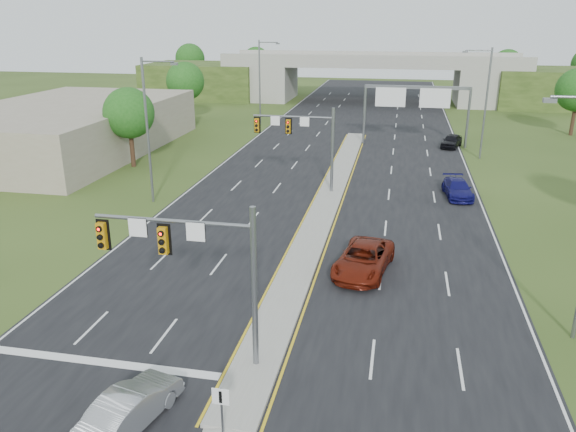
# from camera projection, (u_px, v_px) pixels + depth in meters

# --- Properties ---
(ground) EXTENTS (240.00, 240.00, 0.00)m
(ground) POSITION_uv_depth(u_px,v_px,m) (256.00, 367.00, 23.26)
(ground) COLOR #2C3F16
(ground) RESTS_ON ground
(road) EXTENTS (24.00, 160.00, 0.02)m
(road) POSITION_uv_depth(u_px,v_px,m) (344.00, 164.00, 55.62)
(road) COLOR black
(road) RESTS_ON ground
(median) EXTENTS (2.00, 54.00, 0.16)m
(median) POSITION_uv_depth(u_px,v_px,m) (328.00, 199.00, 44.50)
(median) COLOR gray
(median) RESTS_ON road
(median_nose) EXTENTS (2.00, 2.00, 0.16)m
(median_nose) POSITION_uv_depth(u_px,v_px,m) (228.00, 430.00, 19.53)
(median_nose) COLOR gray
(median_nose) RESTS_ON road
(lane_markings) EXTENTS (23.72, 160.00, 0.01)m
(lane_markings) POSITION_uv_depth(u_px,v_px,m) (330.00, 180.00, 50.10)
(lane_markings) COLOR gold
(lane_markings) RESTS_ON road
(signal_mast_near) EXTENTS (6.62, 0.60, 7.00)m
(signal_mast_near) POSITION_uv_depth(u_px,v_px,m) (198.00, 258.00, 22.04)
(signal_mast_near) COLOR slate
(signal_mast_near) RESTS_ON ground
(signal_mast_far) EXTENTS (6.62, 0.60, 7.00)m
(signal_mast_far) POSITION_uv_depth(u_px,v_px,m) (305.00, 136.00, 45.16)
(signal_mast_far) COLOR slate
(signal_mast_far) RESTS_ON ground
(keep_right_sign) EXTENTS (0.60, 0.13, 2.20)m
(keep_right_sign) POSITION_uv_depth(u_px,v_px,m) (221.00, 406.00, 18.57)
(keep_right_sign) COLOR slate
(keep_right_sign) RESTS_ON ground
(sign_gantry) EXTENTS (11.58, 0.44, 6.67)m
(sign_gantry) POSITION_uv_depth(u_px,v_px,m) (415.00, 99.00, 61.82)
(sign_gantry) COLOR slate
(sign_gantry) RESTS_ON ground
(overpass) EXTENTS (80.00, 14.00, 8.10)m
(overpass) POSITION_uv_depth(u_px,v_px,m) (372.00, 81.00, 96.05)
(overpass) COLOR gray
(overpass) RESTS_ON ground
(lightpole_l_mid) EXTENTS (2.85, 0.25, 11.00)m
(lightpole_l_mid) POSITION_uv_depth(u_px,v_px,m) (149.00, 124.00, 42.18)
(lightpole_l_mid) COLOR slate
(lightpole_l_mid) RESTS_ON ground
(lightpole_l_far) EXTENTS (2.85, 0.25, 11.00)m
(lightpole_l_far) POSITION_uv_depth(u_px,v_px,m) (261.00, 78.00, 74.55)
(lightpole_l_far) COLOR slate
(lightpole_l_far) RESTS_ON ground
(lightpole_r_far) EXTENTS (2.85, 0.25, 11.00)m
(lightpole_r_far) POSITION_uv_depth(u_px,v_px,m) (484.00, 99.00, 55.76)
(lightpole_r_far) COLOR slate
(lightpole_r_far) RESTS_ON ground
(tree_l_near) EXTENTS (4.80, 4.80, 7.60)m
(tree_l_near) POSITION_uv_depth(u_px,v_px,m) (129.00, 113.00, 52.98)
(tree_l_near) COLOR #382316
(tree_l_near) RESTS_ON ground
(tree_l_mid) EXTENTS (5.20, 5.20, 8.12)m
(tree_l_mid) POSITION_uv_depth(u_px,v_px,m) (185.00, 81.00, 76.72)
(tree_l_mid) COLOR #382316
(tree_l_mid) RESTS_ON ground
(tree_back_a) EXTENTS (6.00, 6.00, 8.85)m
(tree_back_a) POSITION_uv_depth(u_px,v_px,m) (190.00, 59.00, 115.26)
(tree_back_a) COLOR #382316
(tree_back_a) RESTS_ON ground
(tree_back_b) EXTENTS (5.60, 5.60, 8.32)m
(tree_back_b) POSITION_uv_depth(u_px,v_px,m) (256.00, 61.00, 112.78)
(tree_back_b) COLOR #382316
(tree_back_b) RESTS_ON ground
(tree_back_c) EXTENTS (5.60, 5.60, 8.32)m
(tree_back_c) POSITION_uv_depth(u_px,v_px,m) (507.00, 65.00, 103.91)
(tree_back_c) COLOR #382316
(tree_back_c) RESTS_ON ground
(commercial_building) EXTENTS (18.00, 30.00, 5.00)m
(commercial_building) POSITION_uv_depth(u_px,v_px,m) (66.00, 128.00, 60.34)
(commercial_building) COLOR gray
(commercial_building) RESTS_ON ground
(car_silver) EXTENTS (2.46, 4.54, 1.42)m
(car_silver) POSITION_uv_depth(u_px,v_px,m) (132.00, 406.00, 19.77)
(car_silver) COLOR #96989D
(car_silver) RESTS_ON road
(car_far_a) EXTENTS (3.57, 6.13, 1.60)m
(car_far_a) POSITION_uv_depth(u_px,v_px,m) (363.00, 259.00, 31.63)
(car_far_a) COLOR #5D1509
(car_far_a) RESTS_ON road
(car_far_b) EXTENTS (2.48, 4.97, 1.39)m
(car_far_b) POSITION_uv_depth(u_px,v_px,m) (458.00, 189.00, 45.09)
(car_far_b) COLOR #0E0D52
(car_far_b) RESTS_ON road
(car_far_c) EXTENTS (2.88, 4.57, 1.45)m
(car_far_c) POSITION_uv_depth(u_px,v_px,m) (452.00, 141.00, 62.51)
(car_far_c) COLOR black
(car_far_c) RESTS_ON road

